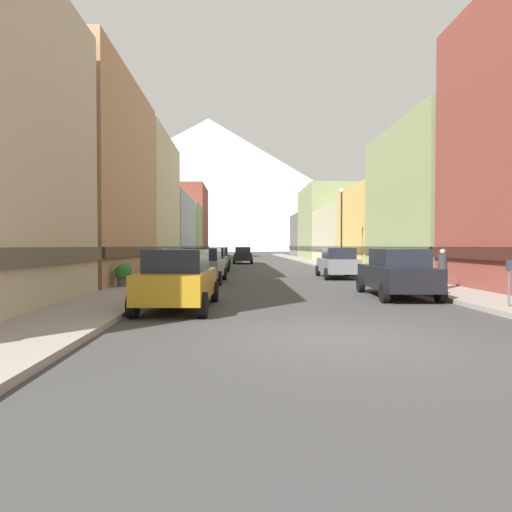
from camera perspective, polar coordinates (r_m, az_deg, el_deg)
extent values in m
plane|color=#3D3D3D|center=(9.09, 10.67, -10.67)|extent=(400.00, 400.00, 0.00)
cube|color=gray|center=(43.91, -7.81, -1.03)|extent=(2.50, 100.00, 0.15)
cube|color=gray|center=(44.47, 8.44, -1.01)|extent=(2.50, 100.00, 0.15)
cube|color=tan|center=(24.87, -23.11, 9.20)|extent=(6.47, 11.15, 10.67)
cube|color=brown|center=(24.64, -23.03, 0.57)|extent=(6.77, 11.15, 0.50)
cube|color=beige|center=(36.26, -19.12, 6.64)|extent=(9.89, 11.56, 10.56)
cube|color=#595444|center=(36.11, -19.08, 0.81)|extent=(10.19, 11.56, 0.50)
cube|color=#99A5B2|center=(48.73, -12.63, 3.47)|extent=(6.51, 13.93, 7.45)
cube|color=#444A50|center=(48.69, -12.62, 0.97)|extent=(6.81, 13.93, 0.50)
cube|color=#8C9966|center=(60.93, -10.68, 3.17)|extent=(6.83, 9.66, 7.70)
cube|color=#3F442D|center=(60.90, -10.67, 1.05)|extent=(7.13, 9.66, 0.50)
cube|color=brown|center=(72.00, -9.75, 4.46)|extent=(7.73, 11.64, 11.65)
cube|color=#3B1B16|center=(71.89, -9.74, 1.10)|extent=(8.03, 11.64, 0.50)
cube|color=#8C9966|center=(29.76, 24.29, 6.64)|extent=(7.42, 11.05, 9.39)
cube|color=#3F442D|center=(29.63, 24.23, 0.67)|extent=(7.72, 11.05, 0.50)
cube|color=#D8B259|center=(39.27, 17.74, 3.60)|extent=(7.81, 9.17, 6.95)
cube|color=brown|center=(39.24, 17.72, 0.86)|extent=(8.11, 9.17, 0.50)
cube|color=beige|center=(50.60, 12.67, 2.70)|extent=(7.04, 13.79, 6.23)
cube|color=#595444|center=(50.59, 12.66, 0.99)|extent=(7.34, 13.79, 0.50)
cube|color=#8C9966|center=(64.31, 9.47, 4.29)|extent=(7.07, 13.48, 10.42)
cube|color=#3F442D|center=(64.23, 9.46, 1.07)|extent=(7.37, 13.48, 0.50)
cube|color=#66605B|center=(76.37, 7.57, 2.69)|extent=(7.03, 10.51, 7.38)
cube|color=#2D2B29|center=(76.35, 7.57, 1.12)|extent=(7.33, 10.51, 0.50)
cube|color=#B28419|center=(13.13, -10.16, -3.69)|extent=(2.01, 4.47, 0.80)
cube|color=#1E232D|center=(12.84, -10.37, -0.59)|extent=(1.68, 2.26, 0.64)
cylinder|color=black|center=(14.96, -12.52, -4.63)|extent=(0.25, 0.69, 0.68)
cylinder|color=black|center=(14.68, -5.47, -4.72)|extent=(0.25, 0.69, 0.68)
cylinder|color=black|center=(11.78, -16.00, -6.26)|extent=(0.25, 0.69, 0.68)
cylinder|color=black|center=(11.42, -7.03, -6.46)|extent=(0.25, 0.69, 0.68)
cube|color=slate|center=(22.35, -6.88, -1.61)|extent=(2.05, 4.48, 0.80)
cube|color=#1E232D|center=(22.08, -6.97, 0.22)|extent=(1.70, 2.27, 0.64)
cylinder|color=black|center=(24.14, -8.54, -2.35)|extent=(0.25, 0.69, 0.68)
cylinder|color=black|center=(23.92, -4.18, -2.37)|extent=(0.25, 0.69, 0.68)
cylinder|color=black|center=(20.89, -9.97, -2.92)|extent=(0.25, 0.69, 0.68)
cylinder|color=black|center=(20.64, -4.93, -2.96)|extent=(0.25, 0.69, 0.68)
cube|color=#265933|center=(29.84, -5.71, -0.87)|extent=(1.99, 4.46, 0.80)
cube|color=#1E232D|center=(29.57, -5.76, 0.51)|extent=(1.68, 2.25, 0.64)
cylinder|color=black|center=(31.60, -7.09, -1.47)|extent=(0.24, 0.69, 0.68)
cylinder|color=black|center=(31.43, -3.76, -1.48)|extent=(0.24, 0.69, 0.68)
cylinder|color=black|center=(28.33, -7.88, -1.80)|extent=(0.24, 0.69, 0.68)
cylinder|color=black|center=(28.14, -4.17, -1.81)|extent=(0.24, 0.69, 0.68)
cube|color=black|center=(37.73, -4.99, -0.40)|extent=(1.88, 4.42, 0.80)
cube|color=#1E232D|center=(37.46, -5.01, 0.69)|extent=(1.62, 2.22, 0.64)
cylinder|color=black|center=(39.43, -6.23, -0.91)|extent=(0.23, 0.68, 0.68)
cylinder|color=black|center=(39.37, -3.56, -0.91)|extent=(0.23, 0.68, 0.68)
cylinder|color=black|center=(36.14, -6.55, -1.12)|extent=(0.23, 0.68, 0.68)
cylinder|color=black|center=(36.07, -3.63, -1.12)|extent=(0.23, 0.68, 0.68)
cube|color=black|center=(16.68, 18.11, -2.67)|extent=(2.03, 4.48, 0.80)
cube|color=#1E232D|center=(16.41, 18.40, -0.22)|extent=(1.69, 2.27, 0.64)
cylinder|color=black|center=(18.05, 13.70, -3.61)|extent=(0.25, 0.69, 0.68)
cylinder|color=black|center=(18.56, 19.25, -3.52)|extent=(0.25, 0.69, 0.68)
cylinder|color=black|center=(14.87, 16.67, -4.69)|extent=(0.25, 0.69, 0.68)
cylinder|color=black|center=(15.49, 23.23, -4.50)|extent=(0.25, 0.69, 0.68)
cube|color=slate|center=(25.74, 10.77, -1.23)|extent=(1.99, 4.46, 0.80)
cube|color=#1E232D|center=(25.47, 10.88, 0.36)|extent=(1.67, 2.25, 0.64)
cylinder|color=black|center=(27.23, 8.20, -1.93)|extent=(0.24, 0.69, 0.68)
cylinder|color=black|center=(27.56, 11.98, -1.90)|extent=(0.24, 0.69, 0.68)
cylinder|color=black|center=(23.98, 9.36, -2.37)|extent=(0.24, 0.69, 0.68)
cylinder|color=black|center=(24.35, 13.64, -2.34)|extent=(0.24, 0.69, 0.68)
cube|color=black|center=(46.21, -1.76, -0.08)|extent=(1.84, 4.40, 0.80)
cube|color=#1E232D|center=(46.45, -1.76, 0.82)|extent=(1.60, 2.20, 0.64)
cylinder|color=black|center=(44.59, -0.56, -0.64)|extent=(0.22, 0.68, 0.68)
cylinder|color=black|center=(44.57, -2.92, -0.65)|extent=(0.22, 0.68, 0.68)
cylinder|color=black|center=(47.89, -0.67, -0.51)|extent=(0.22, 0.68, 0.68)
cylinder|color=black|center=(47.87, -2.88, -0.51)|extent=(0.22, 0.68, 0.68)
cylinder|color=#595960|center=(14.34, 30.52, -3.69)|extent=(0.06, 0.06, 1.05)
cube|color=#33383F|center=(14.30, 30.55, -1.04)|extent=(0.14, 0.10, 0.28)
cylinder|color=gray|center=(19.69, -16.99, -3.16)|extent=(0.42, 0.42, 0.42)
sphere|color=#207733|center=(19.66, -17.00, -1.83)|extent=(0.61, 0.61, 0.61)
cylinder|color=brown|center=(24.99, -13.81, -2.28)|extent=(0.48, 0.48, 0.35)
sphere|color=#22712A|center=(24.97, -13.81, -1.30)|extent=(0.63, 0.63, 0.63)
cylinder|color=#4C4C51|center=(19.39, -17.23, -3.38)|extent=(0.47, 0.47, 0.32)
sphere|color=#277226|center=(19.36, -17.24, -2.08)|extent=(0.70, 0.70, 0.70)
cylinder|color=#333338|center=(25.11, -12.00, -1.05)|extent=(0.36, 0.36, 1.41)
sphere|color=tan|center=(25.09, -12.01, 0.81)|extent=(0.22, 0.22, 0.22)
cylinder|color=#333338|center=(34.75, 11.48, -0.42)|extent=(0.36, 0.36, 1.37)
sphere|color=tan|center=(34.74, 11.48, 0.89)|extent=(0.22, 0.22, 0.22)
cylinder|color=#333338|center=(19.01, 23.48, -1.91)|extent=(0.36, 0.36, 1.39)
sphere|color=tan|center=(18.98, 23.50, 0.53)|extent=(0.22, 0.22, 0.22)
cylinder|color=black|center=(31.48, 11.26, 3.16)|extent=(0.12, 0.12, 5.50)
sphere|color=white|center=(31.71, 11.29, 8.46)|extent=(0.36, 0.36, 0.36)
cone|color=silver|center=(272.06, -6.28, 9.47)|extent=(256.81, 256.81, 80.74)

